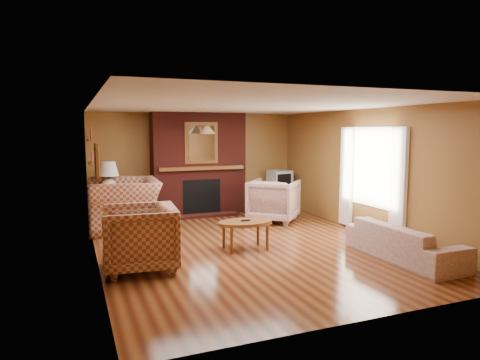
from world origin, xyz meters
name	(u,v)px	position (x,y,z in m)	size (l,w,h in m)	color
floor	(247,244)	(0.00, 0.00, 0.00)	(6.50, 6.50, 0.00)	#461E0F
ceiling	(247,106)	(0.00, 0.00, 2.40)	(6.50, 6.50, 0.00)	silver
wall_back	(196,163)	(0.00, 3.25, 1.20)	(6.50, 6.50, 0.00)	brown
wall_front	(370,208)	(0.00, -3.25, 1.20)	(6.50, 6.50, 0.00)	brown
wall_left	(94,183)	(-2.50, 0.00, 1.20)	(6.50, 6.50, 0.00)	brown
wall_right	(366,171)	(2.50, 0.00, 1.20)	(6.50, 6.50, 0.00)	brown
fireplace	(199,165)	(0.00, 2.98, 1.18)	(2.20, 0.82, 2.40)	#48150F
window_right	(371,176)	(2.45, -0.20, 1.13)	(0.10, 1.85, 2.00)	silver
bookshelf	(91,147)	(-2.44, 1.90, 1.67)	(0.09, 0.55, 0.71)	brown
botanical_print	(97,161)	(-2.47, -0.30, 1.55)	(0.05, 0.40, 0.50)	brown
pendant_light	(207,130)	(0.00, 2.30, 2.00)	(0.36, 0.36, 0.48)	black
plaid_loveseat	(124,204)	(-1.85, 2.03, 0.51)	(1.56, 1.36, 1.01)	maroon
plaid_armchair	(140,238)	(-1.95, -0.71, 0.47)	(1.00, 1.03, 0.93)	maroon
floral_sofa	(404,242)	(1.90, -1.72, 0.28)	(1.94, 0.76, 0.57)	#C2BB97
floral_armchair	(274,200)	(1.29, 1.57, 0.46)	(0.98, 1.01, 0.92)	#C2BB97
coffee_table	(245,224)	(-0.14, -0.27, 0.42)	(0.95, 0.59, 0.50)	brown
side_table	(110,210)	(-2.10, 2.45, 0.32)	(0.49, 0.49, 0.65)	brown
table_lamp	(108,176)	(-2.10, 2.45, 1.04)	(0.42, 0.42, 0.70)	silver
tv_stand	(279,199)	(2.05, 2.80, 0.26)	(0.48, 0.44, 0.53)	black
crt_tv	(280,180)	(2.05, 2.79, 0.76)	(0.55, 0.55, 0.46)	#AFB2B8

